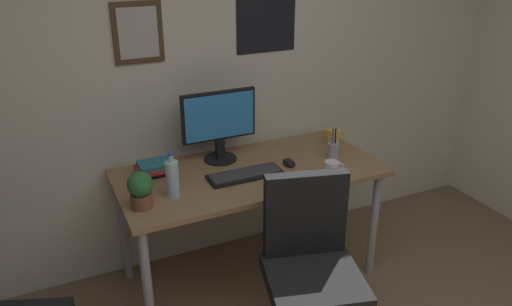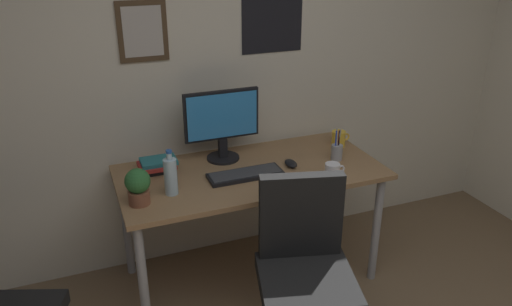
% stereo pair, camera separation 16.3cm
% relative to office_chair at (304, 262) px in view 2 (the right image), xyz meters
% --- Properties ---
extents(wall_back, '(4.40, 0.10, 2.60)m').
position_rel_office_chair_xyz_m(wall_back, '(-0.03, 1.11, 0.77)').
color(wall_back, beige).
rests_on(wall_back, ground_plane).
extents(desk, '(1.54, 0.74, 0.75)m').
position_rel_office_chair_xyz_m(desk, '(-0.04, 0.66, 0.14)').
color(desk, '#936D47').
rests_on(desk, ground_plane).
extents(office_chair, '(0.58, 0.59, 0.95)m').
position_rel_office_chair_xyz_m(office_chair, '(0.00, 0.00, 0.00)').
color(office_chair, black).
rests_on(office_chair, ground_plane).
extents(monitor, '(0.46, 0.20, 0.43)m').
position_rel_office_chair_xyz_m(monitor, '(-0.14, 0.87, 0.46)').
color(monitor, black).
rests_on(monitor, desk).
extents(keyboard, '(0.43, 0.15, 0.03)m').
position_rel_office_chair_xyz_m(keyboard, '(-0.09, 0.59, 0.23)').
color(keyboard, black).
rests_on(keyboard, desk).
extents(computer_mouse, '(0.06, 0.11, 0.04)m').
position_rel_office_chair_xyz_m(computer_mouse, '(0.21, 0.62, 0.24)').
color(computer_mouse, black).
rests_on(computer_mouse, desk).
extents(water_bottle, '(0.07, 0.07, 0.25)m').
position_rel_office_chair_xyz_m(water_bottle, '(-0.53, 0.53, 0.33)').
color(water_bottle, silver).
rests_on(water_bottle, desk).
extents(coffee_mug_near, '(0.12, 0.08, 0.10)m').
position_rel_office_chair_xyz_m(coffee_mug_near, '(0.35, 0.37, 0.27)').
color(coffee_mug_near, white).
rests_on(coffee_mug_near, desk).
extents(coffee_mug_far, '(0.13, 0.09, 0.10)m').
position_rel_office_chair_xyz_m(coffee_mug_far, '(0.63, 0.78, 0.27)').
color(coffee_mug_far, yellow).
rests_on(coffee_mug_far, desk).
extents(potted_plant, '(0.13, 0.13, 0.19)m').
position_rel_office_chair_xyz_m(potted_plant, '(-0.71, 0.49, 0.33)').
color(potted_plant, brown).
rests_on(potted_plant, desk).
extents(pen_cup, '(0.07, 0.07, 0.20)m').
position_rel_office_chair_xyz_m(pen_cup, '(0.51, 0.60, 0.28)').
color(pen_cup, '#9EA0A5').
rests_on(pen_cup, desk).
extents(book_stack_left, '(0.22, 0.16, 0.07)m').
position_rel_office_chair_xyz_m(book_stack_left, '(-0.54, 0.84, 0.26)').
color(book_stack_left, black).
rests_on(book_stack_left, desk).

